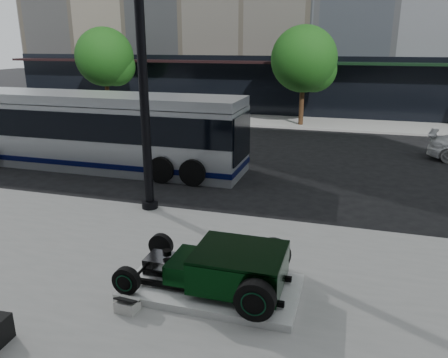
% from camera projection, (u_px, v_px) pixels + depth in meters
% --- Properties ---
extents(ground, '(120.00, 120.00, 0.00)m').
position_uv_depth(ground, '(222.00, 193.00, 14.64)').
color(ground, black).
rests_on(ground, ground).
extents(sidewalk_far, '(70.00, 4.00, 0.12)m').
position_uv_depth(sidewalk_far, '(286.00, 122.00, 27.42)').
color(sidewalk_far, gray).
rests_on(sidewalk_far, ground).
extents(street_trees, '(29.80, 3.80, 5.70)m').
position_uv_depth(street_trees, '(306.00, 62.00, 25.15)').
color(street_trees, black).
rests_on(street_trees, sidewalk_far).
extents(display_plinth, '(3.40, 1.80, 0.15)m').
position_uv_depth(display_plinth, '(212.00, 287.00, 8.65)').
color(display_plinth, silver).
rests_on(display_plinth, sidewalk_near).
extents(hot_rod, '(3.22, 2.00, 0.81)m').
position_uv_depth(hot_rod, '(229.00, 267.00, 8.41)').
color(hot_rod, black).
rests_on(hot_rod, display_plinth).
extents(info_plaque, '(0.42, 0.33, 0.31)m').
position_uv_depth(info_plaque, '(127.00, 305.00, 7.98)').
color(info_plaque, silver).
rests_on(info_plaque, sidewalk_near).
extents(lamppost, '(0.48, 0.48, 8.66)m').
position_uv_depth(lamppost, '(143.00, 70.00, 11.83)').
color(lamppost, black).
rests_on(lamppost, sidewalk_near).
extents(transit_bus, '(12.12, 2.88, 2.92)m').
position_uv_depth(transit_bus, '(96.00, 130.00, 17.42)').
color(transit_bus, '#B1B5BB').
rests_on(transit_bus, ground).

